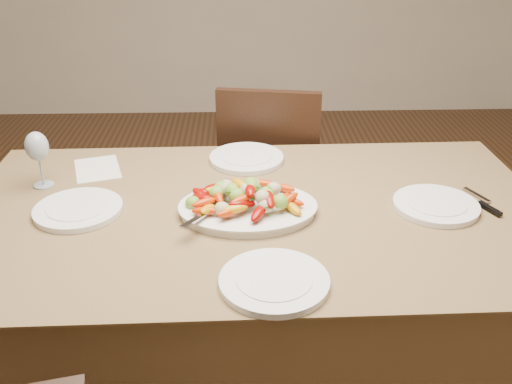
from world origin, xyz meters
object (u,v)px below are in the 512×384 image
at_px(dining_table, 256,307).
at_px(plate_far, 247,158).
at_px(serving_platter, 248,210).
at_px(plate_right, 436,205).
at_px(chair_far, 272,179).
at_px(wine_glass, 39,158).
at_px(plate_left, 78,210).
at_px(plate_near, 274,282).

distance_m(dining_table, plate_far, 0.54).
distance_m(serving_platter, plate_right, 0.59).
relative_size(chair_far, serving_platter, 2.30).
bearing_deg(plate_right, chair_far, 119.68).
height_order(chair_far, wine_glass, wine_glass).
height_order(plate_left, plate_right, same).
height_order(chair_far, plate_left, chair_far).
bearing_deg(plate_far, wine_glass, -164.78).
bearing_deg(serving_platter, plate_far, 89.60).
distance_m(dining_table, plate_near, 0.55).
xyz_separation_m(chair_far, plate_far, (-0.12, -0.43, 0.29)).
xyz_separation_m(plate_right, plate_near, (-0.53, -0.38, 0.00)).
bearing_deg(wine_glass, dining_table, -14.93).
height_order(chair_far, serving_platter, chair_far).
relative_size(dining_table, plate_right, 6.97).
bearing_deg(wine_glass, plate_left, -49.36).
xyz_separation_m(dining_table, wine_glass, (-0.71, 0.19, 0.48)).
height_order(chair_far, plate_far, chair_far).
height_order(plate_left, plate_far, same).
xyz_separation_m(chair_far, plate_left, (-0.65, -0.80, 0.29)).
distance_m(plate_near, wine_glass, 0.94).
height_order(plate_far, wine_glass, wine_glass).
bearing_deg(wine_glass, plate_right, -8.76).
relative_size(plate_right, plate_near, 0.95).
relative_size(dining_table, serving_platter, 4.46).
bearing_deg(plate_near, plate_right, 35.84).
distance_m(serving_platter, plate_far, 0.40).
relative_size(plate_left, plate_far, 0.99).
xyz_separation_m(serving_platter, wine_glass, (-0.68, 0.21, 0.09)).
xyz_separation_m(plate_left, plate_right, (1.11, -0.01, 0.00)).
bearing_deg(plate_right, serving_platter, -178.60).
bearing_deg(plate_far, serving_platter, -90.40).
relative_size(dining_table, plate_left, 6.83).
bearing_deg(plate_near, serving_platter, 99.06).
xyz_separation_m(chair_far, wine_glass, (-0.81, -0.61, 0.39)).
relative_size(serving_platter, plate_right, 1.56).
height_order(serving_platter, plate_left, serving_platter).
height_order(dining_table, plate_left, plate_left).
bearing_deg(wine_glass, serving_platter, -17.10).
bearing_deg(dining_table, plate_right, -0.70).
xyz_separation_m(serving_platter, plate_near, (0.06, -0.37, -0.00)).
xyz_separation_m(dining_table, plate_left, (-0.55, 0.00, 0.39)).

